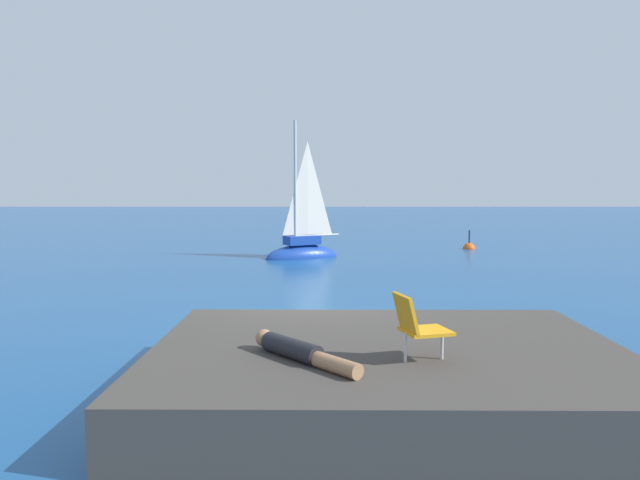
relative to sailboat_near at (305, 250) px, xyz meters
name	(u,v)px	position (x,y,z in m)	size (l,w,h in m)	color
ground_plane	(316,332)	(0.57, -12.12, -0.32)	(160.00, 160.00, 0.00)	navy
shore_ledge	(389,372)	(1.56, -15.69, 0.03)	(6.00, 4.48, 0.71)	#423D38
boulder_seaward	(287,348)	(0.09, -13.23, -0.32)	(1.40, 1.12, 0.77)	#3F3F34
boulder_inland	(264,350)	(-0.30, -13.36, -0.32)	(1.11, 0.89, 0.61)	#383D34
sailboat_near	(305,250)	(0.00, 0.00, 0.00)	(3.23, 2.37, 5.88)	#193D99
person_sunbather	(301,351)	(0.45, -16.37, 0.50)	(1.28, 1.40, 0.25)	black
beach_chair	(419,324)	(1.82, -16.40, 0.83)	(0.70, 0.62, 0.80)	orange
marker_buoy	(471,249)	(7.47, 3.48, -0.31)	(0.56, 0.56, 1.13)	#EA5114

